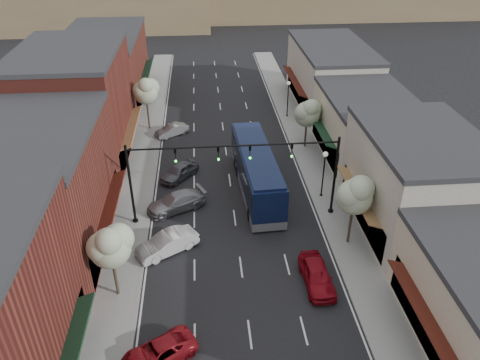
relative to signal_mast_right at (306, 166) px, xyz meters
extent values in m
plane|color=black|center=(-5.62, -8.00, -4.62)|extent=(160.00, 160.00, 0.00)
cube|color=gray|center=(-14.02, 10.50, -4.55)|extent=(2.80, 73.00, 0.15)
cube|color=gray|center=(2.78, 10.50, -4.55)|extent=(2.80, 73.00, 0.15)
cube|color=gray|center=(-12.62, 10.50, -4.55)|extent=(0.25, 73.00, 0.17)
cube|color=gray|center=(1.38, 10.50, -4.55)|extent=(0.25, 73.00, 0.17)
cube|color=maroon|center=(-19.92, -2.00, -0.12)|extent=(9.00, 14.00, 9.00)
cube|color=#2D2D30|center=(-19.92, -2.00, 4.58)|extent=(9.20, 14.10, 0.40)
cube|color=black|center=(-15.72, -2.00, -3.02)|extent=(0.60, 11.90, 2.60)
cube|color=#4C1A11|center=(-14.92, -2.00, -1.52)|extent=(1.07, 9.80, 0.49)
cube|color=maroon|center=(-19.92, 12.00, 0.63)|extent=(9.00, 14.00, 10.50)
cube|color=#2D2D30|center=(-19.92, 12.00, 6.08)|extent=(9.20, 14.10, 0.40)
cube|color=black|center=(-15.72, 12.00, -3.02)|extent=(0.60, 11.90, 2.60)
cube|color=#9B7346|center=(-14.92, 12.00, -1.52)|extent=(1.07, 9.80, 0.49)
cube|color=maroon|center=(-19.92, 28.00, -0.62)|extent=(9.00, 18.00, 8.00)
cube|color=#2D2D30|center=(-19.92, 28.00, 3.58)|extent=(9.20, 18.10, 0.40)
cube|color=black|center=(-15.72, 28.00, -3.02)|extent=(0.60, 15.30, 2.60)
cube|color=#163722|center=(-14.92, 28.00, -1.52)|extent=(1.07, 12.60, 0.49)
cube|color=black|center=(4.48, -14.00, -3.02)|extent=(0.60, 10.20, 2.60)
cube|color=#4C1A11|center=(3.68, -14.00, -1.52)|extent=(1.07, 8.40, 0.49)
cube|color=beige|center=(8.18, -2.00, -0.87)|extent=(8.00, 12.00, 7.50)
cube|color=#2D2D30|center=(8.18, -2.00, 3.08)|extent=(8.20, 12.10, 0.40)
cube|color=black|center=(4.48, -2.00, -3.02)|extent=(0.60, 10.20, 2.60)
cube|color=#9B7346|center=(3.68, -2.00, -1.52)|extent=(1.07, 8.40, 0.49)
cube|color=beige|center=(8.18, 10.00, -1.62)|extent=(8.00, 12.00, 6.00)
cube|color=#2D2D30|center=(8.18, 10.00, 1.58)|extent=(8.20, 12.10, 0.40)
cube|color=black|center=(4.48, 10.00, -3.02)|extent=(0.60, 10.20, 2.60)
cube|color=#163722|center=(3.68, 10.00, -1.52)|extent=(1.07, 8.40, 0.49)
cube|color=beige|center=(8.18, 24.00, -1.12)|extent=(8.00, 16.00, 7.00)
cube|color=#2D2D30|center=(8.18, 24.00, 2.58)|extent=(8.20, 16.10, 0.40)
cube|color=black|center=(4.48, 24.00, -3.02)|extent=(0.60, 13.60, 2.60)
cube|color=#4C1A11|center=(3.68, 24.00, -1.52)|extent=(1.07, 11.20, 0.49)
cube|color=#7A6647|center=(-30.62, 70.00, -0.62)|extent=(50.00, 20.00, 8.00)
cylinder|color=black|center=(2.38, 0.00, -4.47)|extent=(0.44, 0.44, 0.30)
cylinder|color=black|center=(2.38, 0.00, -1.12)|extent=(0.20, 0.20, 7.00)
cylinder|color=black|center=(-1.62, 0.00, 1.98)|extent=(8.00, 0.14, 0.14)
imported|color=black|center=(-1.22, 0.00, 1.38)|extent=(0.18, 0.46, 1.10)
sphere|color=#19E533|center=(-1.22, -0.12, 0.96)|extent=(0.18, 0.18, 0.18)
imported|color=black|center=(-4.42, 0.00, 1.38)|extent=(0.18, 0.46, 1.10)
sphere|color=#19E533|center=(-4.42, -0.12, 0.96)|extent=(0.18, 0.18, 0.18)
cylinder|color=black|center=(-13.62, 0.00, -4.47)|extent=(0.44, 0.44, 0.30)
cylinder|color=black|center=(-13.62, 0.00, -1.12)|extent=(0.20, 0.20, 7.00)
cylinder|color=black|center=(-9.62, 0.00, 1.98)|extent=(8.00, 0.14, 0.14)
imported|color=black|center=(-10.02, 0.00, 1.38)|extent=(0.18, 0.46, 1.10)
sphere|color=#19E533|center=(-10.02, -0.12, 0.96)|extent=(0.18, 0.18, 0.18)
imported|color=black|center=(-6.82, 0.00, 1.38)|extent=(0.18, 0.46, 1.10)
sphere|color=#19E533|center=(-6.82, -0.12, 0.96)|extent=(0.18, 0.18, 0.18)
cylinder|color=#47382B|center=(2.68, -4.00, -2.77)|extent=(0.20, 0.20, 3.71)
sphere|color=#9BB289|center=(2.68, -4.00, -0.45)|extent=(2.60, 2.60, 2.60)
sphere|color=#9BB289|center=(3.18, -3.70, 0.02)|extent=(2.00, 2.00, 2.00)
sphere|color=#9BB289|center=(2.28, -4.30, -0.10)|extent=(1.90, 1.90, 1.90)
sphere|color=#9BB289|center=(2.78, -4.50, 0.48)|extent=(1.70, 1.70, 1.70)
cylinder|color=#47382B|center=(2.68, 12.00, -2.96)|extent=(0.20, 0.20, 3.33)
sphere|color=#9BB289|center=(2.68, 12.00, -0.88)|extent=(2.60, 2.60, 2.60)
sphere|color=#9BB289|center=(3.18, 12.30, -0.46)|extent=(2.00, 2.00, 2.00)
sphere|color=#9BB289|center=(2.28, 11.70, -0.57)|extent=(1.90, 1.90, 1.90)
sphere|color=#9BB289|center=(2.78, 11.50, -0.05)|extent=(1.70, 1.70, 1.70)
cylinder|color=#47382B|center=(-13.92, -8.00, -2.86)|extent=(0.20, 0.20, 3.52)
sphere|color=#9BB289|center=(-13.92, -8.00, -0.66)|extent=(2.60, 2.60, 2.60)
sphere|color=#9BB289|center=(-13.42, -7.70, -0.22)|extent=(2.00, 2.00, 2.00)
sphere|color=#9BB289|center=(-14.32, -8.30, -0.33)|extent=(1.90, 1.90, 1.90)
sphere|color=#9BB289|center=(-13.82, -8.50, 0.22)|extent=(1.70, 1.70, 1.70)
cylinder|color=#47382B|center=(-13.92, 18.00, -2.70)|extent=(0.20, 0.20, 3.84)
sphere|color=#9BB289|center=(-13.92, 18.00, -0.30)|extent=(2.60, 2.60, 2.60)
sphere|color=#9BB289|center=(-13.42, 18.30, 0.18)|extent=(2.00, 2.00, 2.00)
sphere|color=#9BB289|center=(-14.32, 17.70, 0.06)|extent=(1.90, 1.90, 1.90)
sphere|color=#9BB289|center=(-13.82, 17.50, 0.66)|extent=(1.70, 1.70, 1.70)
cylinder|color=black|center=(2.18, 2.50, -4.52)|extent=(0.28, 0.28, 0.20)
cylinder|color=black|center=(2.18, 2.50, -2.62)|extent=(0.12, 0.12, 4.00)
sphere|color=white|center=(2.18, 2.50, -0.40)|extent=(0.44, 0.44, 0.44)
cylinder|color=black|center=(2.18, 20.00, -4.52)|extent=(0.28, 0.28, 0.20)
cylinder|color=black|center=(2.18, 20.00, -2.62)|extent=(0.12, 0.12, 4.00)
sphere|color=white|center=(2.18, 20.00, -0.40)|extent=(0.44, 0.44, 0.44)
cube|color=#0D1737|center=(-3.39, 4.06, -2.54)|extent=(3.44, 12.87, 3.27)
cube|color=#595B60|center=(-3.39, 4.06, -4.04)|extent=(3.47, 12.89, 0.74)
cube|color=black|center=(-3.39, 4.06, -2.07)|extent=(3.45, 11.86, 1.17)
cube|color=#0D1737|center=(-3.39, 4.06, -0.86)|extent=(3.20, 12.35, 0.27)
cube|color=black|center=(-3.05, -2.25, -1.86)|extent=(2.21, 0.20, 1.27)
cylinder|color=black|center=(-4.40, -0.46, -4.07)|extent=(0.40, 1.12, 1.10)
cylinder|color=black|center=(-1.90, -0.33, -4.07)|extent=(0.40, 1.12, 1.10)
cylinder|color=black|center=(-4.86, 8.02, -4.07)|extent=(0.40, 1.12, 1.10)
cylinder|color=black|center=(-2.36, 8.15, -4.07)|extent=(0.40, 1.12, 1.10)
cylinder|color=black|center=(-4.78, 6.54, -4.07)|extent=(0.40, 1.12, 1.10)
cylinder|color=black|center=(-2.28, 6.67, -4.07)|extent=(0.40, 1.12, 1.10)
imported|color=maroon|center=(-0.68, -8.10, -3.85)|extent=(2.00, 4.61, 1.55)
imported|color=maroon|center=(-10.93, -13.37, -4.02)|extent=(4.79, 3.92, 1.21)
imported|color=silver|center=(-10.87, -3.84, -3.86)|extent=(4.81, 3.77, 1.53)
imported|color=#95959A|center=(-10.40, 1.64, -3.89)|extent=(5.42, 4.02, 1.46)
imported|color=#54565B|center=(-10.27, 6.80, -3.91)|extent=(4.00, 4.31, 1.43)
imported|color=#96969B|center=(-11.33, 16.10, -4.00)|extent=(3.88, 3.15, 1.24)
camera|label=1|loc=(-7.86, -31.12, 17.85)|focal=35.00mm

